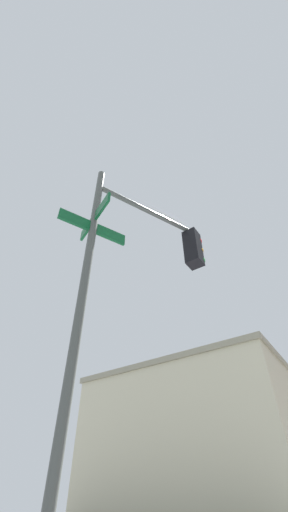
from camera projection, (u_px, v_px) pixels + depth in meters
name	position (u px, v px, depth m)	size (l,w,h in m)	color
traffic_signal_near	(145.00, 263.00, 4.80)	(1.41, 2.63, 5.76)	#474C47
building_stucco	(226.00, 454.00, 24.49)	(14.58, 20.60, 9.25)	beige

